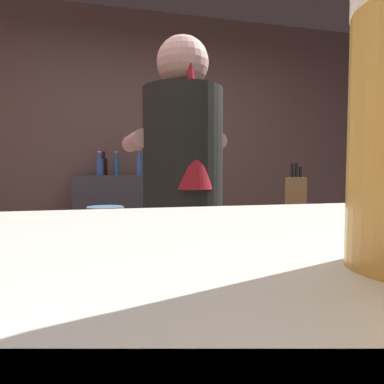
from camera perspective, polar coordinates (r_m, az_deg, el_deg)
name	(u,v)px	position (r m, az deg, el deg)	size (l,w,h in m)	color
wall_back	(144,151)	(3.49, -8.00, 6.78)	(5.20, 0.10, 2.70)	brown
prep_counter	(231,287)	(2.13, 6.57, -15.43)	(2.10, 0.60, 0.91)	brown
back_shelf	(120,236)	(3.24, -11.80, -7.09)	(0.80, 0.36, 1.11)	#3C3842
bartender	(183,206)	(1.48, -1.44, -2.41)	(0.45, 0.53, 1.71)	#332741
knife_block	(296,193)	(2.18, 16.85, -0.11)	(0.10, 0.08, 0.29)	olive
mixing_bowl	(105,212)	(1.85, -14.20, -3.16)	(0.19, 0.19, 0.05)	slate
chefs_knife	(216,212)	(1.95, 4.03, -3.39)	(0.24, 0.03, 0.01)	silver
bottle_hot_sauce	(104,166)	(3.20, -14.45, 4.25)	(0.07, 0.07, 0.22)	black
bottle_vinegar	(116,166)	(3.14, -12.44, 4.25)	(0.05, 0.05, 0.21)	#315894
bottle_olive_oil	(100,166)	(3.09, -15.06, 4.19)	(0.06, 0.06, 0.21)	#32549F
bottle_soy	(140,165)	(3.11, -8.70, 4.44)	(0.06, 0.06, 0.23)	#385CA1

